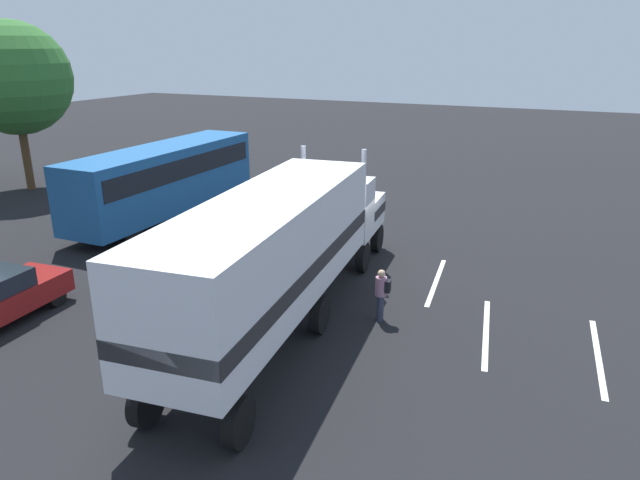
{
  "coord_description": "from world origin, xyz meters",
  "views": [
    {
      "loc": [
        -19.38,
        -7.64,
        7.91
      ],
      "look_at": [
        -2.52,
        0.12,
        1.6
      ],
      "focal_mm": 32.58,
      "sensor_mm": 36.0,
      "label": 1
    }
  ],
  "objects_px": {
    "tree_center": "(14,78)",
    "person_bystander": "(381,293)",
    "semi_truck": "(284,244)",
    "parked_bus": "(164,175)"
  },
  "relations": [
    {
      "from": "parked_bus",
      "to": "tree_center",
      "type": "relative_size",
      "value": 1.2
    },
    {
      "from": "semi_truck",
      "to": "person_bystander",
      "type": "distance_m",
      "value": 3.3
    },
    {
      "from": "semi_truck",
      "to": "person_bystander",
      "type": "relative_size",
      "value": 8.81
    },
    {
      "from": "person_bystander",
      "to": "tree_center",
      "type": "height_order",
      "value": "tree_center"
    },
    {
      "from": "person_bystander",
      "to": "tree_center",
      "type": "distance_m",
      "value": 25.24
    },
    {
      "from": "semi_truck",
      "to": "parked_bus",
      "type": "bearing_deg",
      "value": 54.06
    },
    {
      "from": "person_bystander",
      "to": "parked_bus",
      "type": "relative_size",
      "value": 0.15
    },
    {
      "from": "person_bystander",
      "to": "tree_center",
      "type": "bearing_deg",
      "value": 72.58
    },
    {
      "from": "tree_center",
      "to": "person_bystander",
      "type": "bearing_deg",
      "value": -107.42
    },
    {
      "from": "person_bystander",
      "to": "parked_bus",
      "type": "distance_m",
      "value": 14.17
    }
  ]
}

